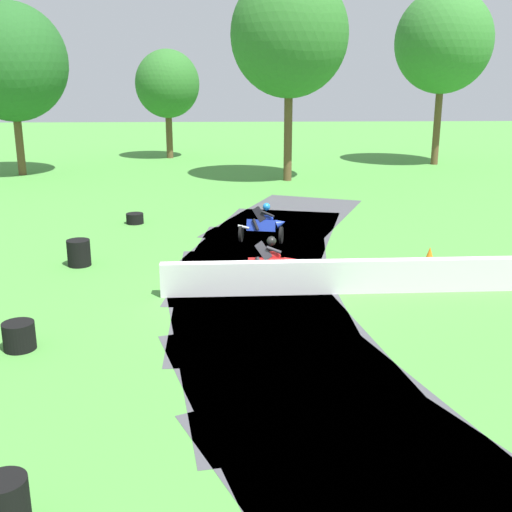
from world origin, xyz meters
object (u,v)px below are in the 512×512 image
tire_stack_mid_b (19,336)px  motorcycle_lead_blue (264,224)px  tire_stack_far (6,507)px  tire_stack_near (135,218)px  motorcycle_chase_red (269,263)px  tire_stack_mid_a (79,253)px  traffic_cone (430,254)px

tire_stack_mid_b → motorcycle_lead_blue: bearing=57.1°
tire_stack_mid_b → tire_stack_far: size_ratio=0.85×
tire_stack_near → tire_stack_mid_b: bearing=-93.8°
motorcycle_chase_red → tire_stack_near: motorcycle_chase_red is taller
motorcycle_chase_red → tire_stack_mid_b: size_ratio=2.51×
motorcycle_chase_red → tire_stack_mid_a: size_ratio=2.12×
tire_stack_near → tire_stack_mid_b: size_ratio=0.98×
motorcycle_lead_blue → tire_stack_near: (-4.87, 2.94, -0.44)m
motorcycle_chase_red → tire_stack_near: 8.95m
tire_stack_near → tire_stack_mid_a: size_ratio=0.83×
traffic_cone → tire_stack_mid_b: bearing=-149.9°
tire_stack_mid_a → tire_stack_near: bearing=80.9°
motorcycle_chase_red → traffic_cone: 5.59m
tire_stack_near → traffic_cone: traffic_cone is taller
traffic_cone → motorcycle_chase_red: bearing=-157.6°
motorcycle_chase_red → traffic_cone: bearing=22.4°
motorcycle_lead_blue → tire_stack_far: 14.94m
tire_stack_far → traffic_cone: bearing=52.8°
tire_stack_far → motorcycle_lead_blue: bearing=74.6°
motorcycle_lead_blue → tire_stack_near: motorcycle_lead_blue is taller
tire_stack_far → traffic_cone: tire_stack_far is taller
motorcycle_lead_blue → tire_stack_mid_a: 6.32m
tire_stack_mid_b → motorcycle_chase_red: bearing=36.3°
motorcycle_lead_blue → motorcycle_chase_red: motorcycle_lead_blue is taller
tire_stack_near → tire_stack_far: bearing=-87.1°
motorcycle_lead_blue → motorcycle_chase_red: size_ratio=1.01×
tire_stack_mid_a → traffic_cone: bearing=0.6°
tire_stack_near → tire_stack_mid_b: tire_stack_mid_b is taller
tire_stack_near → traffic_cone: (9.94, -5.43, 0.02)m
traffic_cone → tire_stack_mid_a: bearing=-179.4°
motorcycle_lead_blue → motorcycle_chase_red: bearing=-91.0°
motorcycle_lead_blue → traffic_cone: bearing=-26.1°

